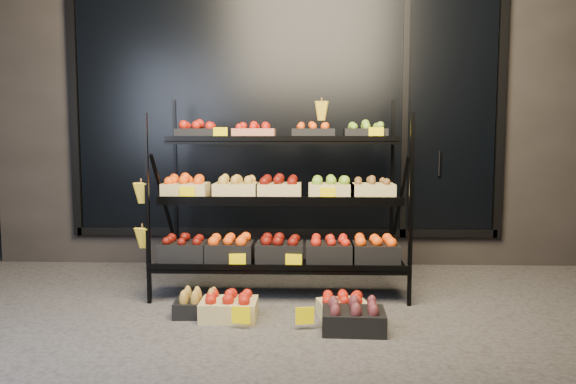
{
  "coord_description": "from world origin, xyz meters",
  "views": [
    {
      "loc": [
        0.22,
        -4.13,
        1.32
      ],
      "look_at": [
        0.06,
        0.55,
        0.86
      ],
      "focal_mm": 35.0,
      "sensor_mm": 36.0,
      "label": 1
    }
  ],
  "objects_px": {
    "floor_crate_left": "(229,306)",
    "floor_crate_midleft": "(198,305)",
    "floor_crate_midright": "(343,305)",
    "display_rack": "(279,199)"
  },
  "relations": [
    {
      "from": "floor_crate_midleft",
      "to": "floor_crate_midright",
      "type": "bearing_deg",
      "value": -2.15
    },
    {
      "from": "display_rack",
      "to": "floor_crate_midright",
      "type": "xyz_separation_m",
      "value": [
        0.5,
        -0.71,
        -0.7
      ]
    },
    {
      "from": "display_rack",
      "to": "floor_crate_midleft",
      "type": "distance_m",
      "value": 1.15
    },
    {
      "from": "floor_crate_left",
      "to": "floor_crate_midright",
      "type": "bearing_deg",
      "value": 4.7
    },
    {
      "from": "floor_crate_left",
      "to": "floor_crate_midright",
      "type": "relative_size",
      "value": 1.04
    },
    {
      "from": "floor_crate_left",
      "to": "floor_crate_midleft",
      "type": "bearing_deg",
      "value": 164.94
    },
    {
      "from": "floor_crate_left",
      "to": "floor_crate_midright",
      "type": "xyz_separation_m",
      "value": [
        0.83,
        0.07,
        -0.01
      ]
    },
    {
      "from": "display_rack",
      "to": "floor_crate_left",
      "type": "xyz_separation_m",
      "value": [
        -0.33,
        -0.78,
        -0.69
      ]
    },
    {
      "from": "floor_crate_left",
      "to": "floor_crate_midright",
      "type": "height_order",
      "value": "floor_crate_left"
    },
    {
      "from": "floor_crate_midright",
      "to": "floor_crate_midleft",
      "type": "bearing_deg",
      "value": 168.51
    }
  ]
}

